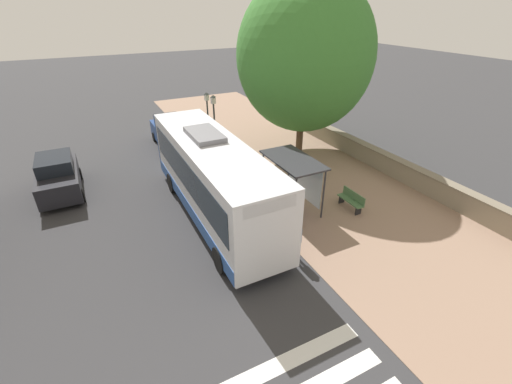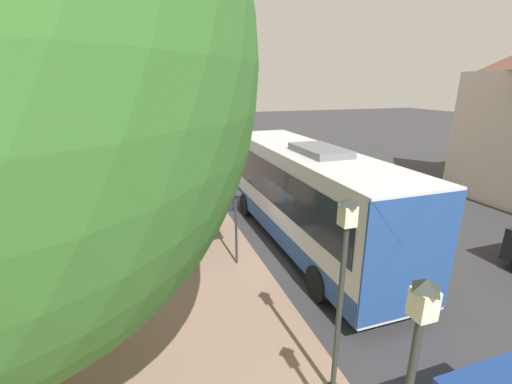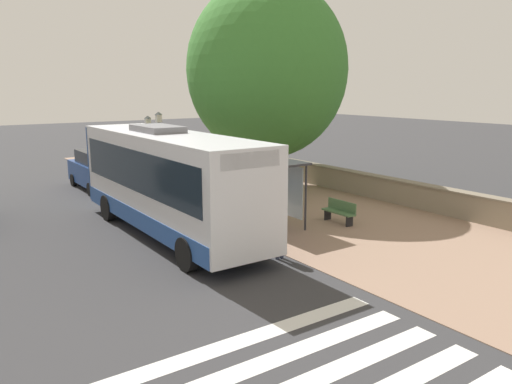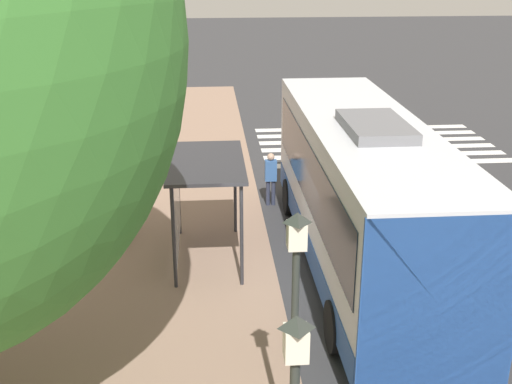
% 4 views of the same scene
% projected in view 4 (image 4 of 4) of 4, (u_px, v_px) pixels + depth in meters
% --- Properties ---
extents(ground_plane, '(120.00, 120.00, 0.00)m').
position_uv_depth(ground_plane, '(277.00, 277.00, 14.78)').
color(ground_plane, '#353538').
rests_on(ground_plane, ground).
extents(sidewalk_plaza, '(9.00, 44.00, 0.02)m').
position_uv_depth(sidewalk_plaza, '(79.00, 284.00, 14.45)').
color(sidewalk_plaza, '#937560').
rests_on(sidewalk_plaza, ground).
extents(crosswalk_stripes, '(9.00, 5.25, 0.01)m').
position_uv_depth(crosswalk_stripes, '(376.00, 144.00, 24.88)').
color(crosswalk_stripes, silver).
rests_on(crosswalk_stripes, ground).
extents(bus, '(2.61, 10.22, 3.80)m').
position_uv_depth(bus, '(362.00, 192.00, 14.45)').
color(bus, silver).
rests_on(bus, ground).
extents(bus_shelter, '(1.78, 3.21, 2.50)m').
position_uv_depth(bus_shelter, '(199.00, 177.00, 14.99)').
color(bus_shelter, '#2D2D33').
rests_on(bus_shelter, ground).
extents(pedestrian, '(0.34, 0.22, 1.59)m').
position_uv_depth(pedestrian, '(271.00, 175.00, 18.66)').
color(pedestrian, '#2D3347').
rests_on(pedestrian, ground).
extents(bench, '(0.40, 1.48, 0.88)m').
position_uv_depth(bench, '(113.00, 220.00, 16.73)').
color(bench, '#4C7247').
rests_on(bench, ground).
extents(street_lamp_far, '(0.28, 0.28, 4.01)m').
position_uv_depth(street_lamp_far, '(295.00, 325.00, 8.56)').
color(street_lamp_far, '#2D332D').
rests_on(street_lamp_far, ground).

